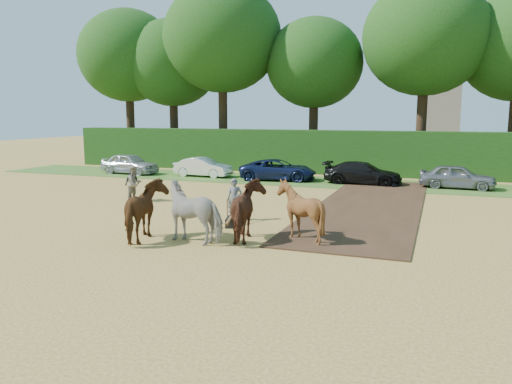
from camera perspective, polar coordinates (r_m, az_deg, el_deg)
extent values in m
plane|color=gold|center=(16.77, 4.58, -5.34)|extent=(120.00, 120.00, 0.00)
cube|color=#472D1C|center=(23.20, 12.88, -1.48)|extent=(4.50, 17.00, 0.05)
cube|color=#38601E|center=(30.26, 11.82, 0.93)|extent=(50.00, 5.00, 0.03)
cube|color=#14380F|center=(34.53, 13.02, 4.34)|extent=(46.00, 1.60, 3.00)
imported|color=#BAAF92|center=(24.33, -13.71, 0.94)|extent=(0.79, 0.94, 1.70)
imported|color=#272B34|center=(24.63, -13.96, 0.89)|extent=(0.49, 0.97, 1.59)
imported|color=brown|center=(16.74, -12.51, -2.11)|extent=(1.65, 2.52, 1.96)
imported|color=#BAB3A7|center=(16.47, -6.76, -2.15)|extent=(2.33, 2.13, 1.96)
imported|color=#59321B|center=(16.36, -0.87, -2.16)|extent=(1.65, 2.52, 1.96)
imported|color=brown|center=(16.43, 5.03, -2.14)|extent=(2.01, 2.15, 1.97)
cube|color=black|center=(18.53, -2.88, -3.43)|extent=(0.54, 0.90, 0.33)
cube|color=brown|center=(17.95, -3.12, -3.30)|extent=(0.45, 1.28, 0.09)
cylinder|color=brown|center=(18.98, -3.31, -2.06)|extent=(0.43, 0.89, 0.69)
cylinder|color=brown|center=(18.93, -2.07, -2.08)|extent=(0.18, 0.95, 0.69)
imported|color=gray|center=(19.49, -2.47, -0.84)|extent=(0.68, 0.54, 1.64)
imported|color=#B7BBBE|center=(35.57, -14.23, 3.15)|extent=(4.33, 2.10, 1.42)
imported|color=white|center=(33.11, -6.06, 2.83)|extent=(3.92, 1.50, 1.27)
imported|color=#172048|center=(31.16, 2.55, 2.54)|extent=(5.00, 2.81, 1.32)
imported|color=black|center=(30.12, 12.09, 2.13)|extent=(4.61, 2.01, 1.32)
imported|color=gray|center=(29.83, 22.02, 1.65)|extent=(4.10, 1.85, 1.37)
cylinder|color=#382616|center=(45.01, -14.11, 7.14)|extent=(0.70, 0.70, 5.85)
ellipsoid|color=#163F11|center=(45.26, -14.41, 14.84)|extent=(8.40, 8.40, 7.73)
cylinder|color=#382616|center=(43.32, -9.32, 6.93)|extent=(0.70, 0.70, 5.40)
ellipsoid|color=#163F11|center=(43.50, -9.51, 14.35)|extent=(7.80, 7.80, 7.18)
cylinder|color=#382616|center=(40.16, -3.78, 7.68)|extent=(0.70, 0.70, 6.53)
ellipsoid|color=#163F11|center=(40.57, -3.88, 17.20)|extent=(9.20, 9.20, 8.46)
cylinder|color=#382616|center=(39.32, 6.56, 6.63)|extent=(0.70, 0.70, 5.17)
ellipsoid|color=#163F11|center=(39.47, 6.70, 14.43)|extent=(7.40, 7.40, 6.81)
cylinder|color=#382616|center=(37.19, 18.33, 6.81)|extent=(0.70, 0.70, 6.08)
ellipsoid|color=#163F11|center=(37.54, 18.82, 16.40)|extent=(8.60, 8.60, 7.91)
cube|color=slate|center=(70.66, 20.27, 8.69)|extent=(5.00, 5.00, 9.00)
cone|color=slate|center=(72.00, 20.88, 19.48)|extent=(5.20, 5.20, 18.00)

